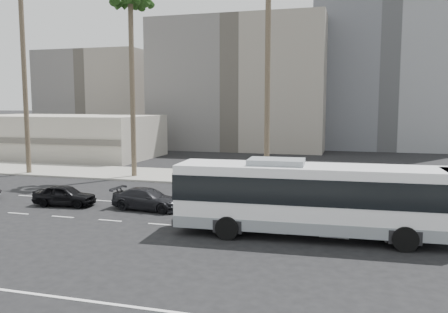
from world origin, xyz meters
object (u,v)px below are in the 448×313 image
(palm_mid, at_px, (130,2))
(city_bus, at_px, (311,197))
(car_b, at_px, (65,195))
(car_a, at_px, (148,199))

(palm_mid, bearing_deg, city_bus, -40.44)
(car_b, relative_size, palm_mid, 0.24)
(city_bus, height_order, car_a, city_bus)
(car_a, xyz_separation_m, palm_mid, (-6.41, 10.91, 14.20))
(car_b, bearing_deg, city_bus, -104.79)
(palm_mid, bearing_deg, car_b, -85.41)
(car_b, xyz_separation_m, palm_mid, (-0.91, 11.35, 14.19))
(car_a, distance_m, palm_mid, 19.02)
(city_bus, height_order, car_b, city_bus)
(palm_mid, bearing_deg, car_a, -59.55)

